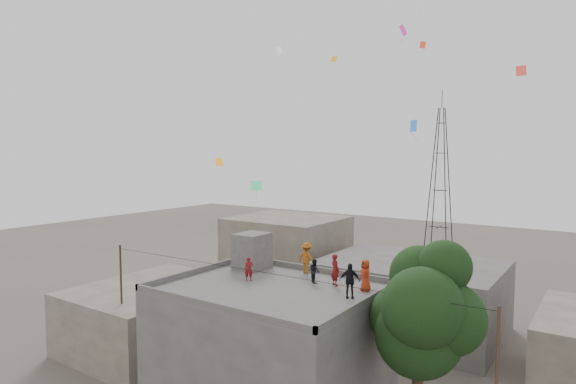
# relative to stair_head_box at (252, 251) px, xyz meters

# --- Properties ---
(main_building) EXTENTS (10.00, 8.00, 6.10)m
(main_building) POSITION_rel_stair_head_box_xyz_m (3.20, -2.60, -4.05)
(main_building) COLOR #4F4C49
(main_building) RESTS_ON ground
(parapet) EXTENTS (10.00, 8.00, 0.30)m
(parapet) POSITION_rel_stair_head_box_xyz_m (3.20, -2.60, -0.85)
(parapet) COLOR #4F4C49
(parapet) RESTS_ON main_building
(stair_head_box) EXTENTS (1.60, 1.80, 2.00)m
(stair_head_box) POSITION_rel_stair_head_box_xyz_m (0.00, 0.00, 0.00)
(stair_head_box) COLOR #4F4C49
(stair_head_box) RESTS_ON main_building
(neighbor_west) EXTENTS (8.00, 10.00, 4.00)m
(neighbor_west) POSITION_rel_stair_head_box_xyz_m (-7.80, -0.60, -5.10)
(neighbor_west) COLOR #5C5348
(neighbor_west) RESTS_ON ground
(neighbor_north) EXTENTS (12.00, 9.00, 5.00)m
(neighbor_north) POSITION_rel_stair_head_box_xyz_m (5.20, 11.40, -4.60)
(neighbor_north) COLOR #4F4C49
(neighbor_north) RESTS_ON ground
(neighbor_northwest) EXTENTS (9.00, 8.00, 7.00)m
(neighbor_northwest) POSITION_rel_stair_head_box_xyz_m (-6.80, 13.40, -3.60)
(neighbor_northwest) COLOR #5C5348
(neighbor_northwest) RESTS_ON ground
(tree) EXTENTS (4.90, 4.60, 9.10)m
(tree) POSITION_rel_stair_head_box_xyz_m (10.57, -2.00, -1.00)
(tree) COLOR black
(tree) RESTS_ON ground
(utility_line) EXTENTS (20.12, 0.62, 7.40)m
(utility_line) POSITION_rel_stair_head_box_xyz_m (3.70, -3.85, -3.27)
(utility_line) COLOR black
(utility_line) RESTS_ON ground
(transmission_tower) EXTENTS (2.97, 2.97, 20.01)m
(transmission_tower) POSITION_rel_stair_head_box_xyz_m (-0.80, 37.40, 1.97)
(transmission_tower) COLOR black
(transmission_tower) RESTS_ON ground
(person_red_adult) EXTENTS (0.68, 0.60, 1.56)m
(person_red_adult) POSITION_rel_stair_head_box_xyz_m (5.60, -0.46, -0.22)
(person_red_adult) COLOR maroon
(person_red_adult) RESTS_ON main_building
(person_orange_child) EXTENTS (0.87, 0.79, 1.50)m
(person_orange_child) POSITION_rel_stair_head_box_xyz_m (7.22, -0.46, -0.25)
(person_orange_child) COLOR #AC2E13
(person_orange_child) RESTS_ON main_building
(person_dark_child) EXTENTS (0.74, 0.71, 1.19)m
(person_dark_child) POSITION_rel_stair_head_box_xyz_m (4.49, -0.58, -0.40)
(person_dark_child) COLOR black
(person_dark_child) RESTS_ON main_building
(person_dark_adult) EXTENTS (0.99, 0.81, 1.58)m
(person_dark_adult) POSITION_rel_stair_head_box_xyz_m (7.11, -1.88, -0.21)
(person_dark_adult) COLOR black
(person_dark_adult) RESTS_ON main_building
(person_orange_adult) EXTENTS (1.13, 0.70, 1.69)m
(person_orange_adult) POSITION_rel_stair_head_box_xyz_m (3.15, 0.80, -0.16)
(person_orange_adult) COLOR #9B5211
(person_orange_adult) RESTS_ON main_building
(person_red_child) EXTENTS (0.53, 0.50, 1.22)m
(person_red_child) POSITION_rel_stair_head_box_xyz_m (1.54, -2.18, -0.39)
(person_red_child) COLOR maroon
(person_red_child) RESTS_ON main_building
(kites) EXTENTS (17.21, 17.12, 12.48)m
(kites) POSITION_rel_stair_head_box_xyz_m (3.87, 3.86, 9.43)
(kites) COLOR orange
(kites) RESTS_ON ground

